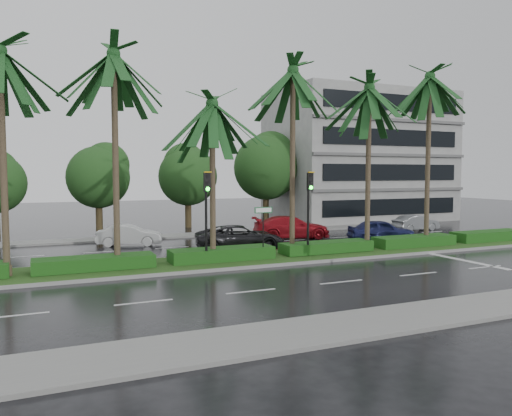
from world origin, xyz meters
name	(u,v)px	position (x,y,z in m)	size (l,w,h in m)	color
ground	(285,262)	(0.00, 0.00, 0.00)	(120.00, 120.00, 0.00)	black
near_sidewalk	(434,313)	(0.00, -10.20, 0.06)	(40.00, 2.40, 0.12)	slate
far_sidewalk	(210,234)	(0.00, 12.00, 0.06)	(40.00, 2.00, 0.12)	slate
median	(277,257)	(0.00, 1.00, 0.08)	(36.00, 4.00, 0.15)	gray
hedge	(277,250)	(0.00, 1.00, 0.45)	(35.20, 1.40, 0.60)	#1E4C15
lane_markings	(342,259)	(3.04, -0.43, 0.01)	(34.00, 13.06, 0.01)	silver
palm_row	(254,89)	(-1.25, 1.02, 8.62)	(26.30, 4.20, 10.76)	#413225
signal_median_left	(207,204)	(-4.00, 0.30, 3.00)	(0.34, 0.42, 4.36)	black
signal_median_right	(309,201)	(1.50, 0.30, 3.00)	(0.34, 0.42, 4.36)	black
street_sign	(263,220)	(-1.00, 0.48, 2.12)	(0.95, 0.09, 2.60)	black
bg_trees	(207,171)	(1.64, 17.59, 4.60)	(32.51, 5.62, 8.12)	#3E321C
building	(358,157)	(17.00, 18.00, 6.00)	(16.00, 10.00, 12.00)	gray
car_white	(129,235)	(-6.18, 8.91, 0.64)	(3.89, 1.36, 1.28)	#BCBCBC
car_darkgrey	(240,237)	(-0.59, 4.66, 0.72)	(5.15, 2.37, 1.43)	black
car_red	(291,227)	(4.50, 7.94, 0.76)	(5.22, 2.12, 1.51)	#A7121C
car_blue	(381,231)	(9.00, 4.09, 0.72)	(4.25, 1.71, 1.45)	navy
car_grey	(416,223)	(15.37, 8.06, 0.61)	(3.72, 1.30, 1.23)	slate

